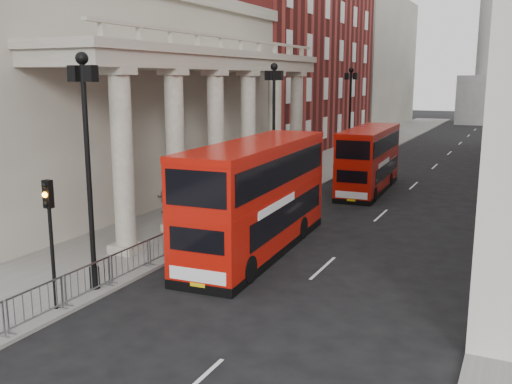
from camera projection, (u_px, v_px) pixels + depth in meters
ground at (19, 339)px, 16.81m from camera, size 260.00×260.00×0.00m
sidewalk_west at (297, 176)px, 44.62m from camera, size 6.00×140.00×0.12m
kerb at (333, 178)px, 43.38m from camera, size 0.20×140.00×0.14m
portico_building at (118, 103)px, 35.99m from camera, size 9.00×28.00×12.00m
brick_building at (294, 46)px, 61.57m from camera, size 9.00×32.00×22.00m
west_building_far at (369, 62)px, 90.10m from camera, size 9.00×30.00×20.00m
monument_column at (489, 25)px, 92.60m from camera, size 8.00×8.00×54.20m
lamp_post_south at (88, 157)px, 19.64m from camera, size 1.05×0.44×8.32m
lamp_post_mid at (274, 124)px, 33.80m from camera, size 1.05×0.44×8.32m
lamp_post_north at (350, 110)px, 47.97m from camera, size 1.05×0.44×8.32m
traffic_light at (50, 221)px, 18.16m from camera, size 0.28×0.33×4.30m
crowd_barriers at (64, 291)px, 18.79m from camera, size 0.50×18.75×1.10m
bus_near at (257, 195)px, 24.94m from camera, size 3.35×11.44×4.88m
bus_far at (369, 158)px, 38.63m from camera, size 2.85×10.01×4.28m
pedestrian_a at (227, 192)px, 33.51m from camera, size 0.63×0.43×1.70m
pedestrian_b at (165, 198)px, 31.99m from camera, size 1.05×0.98×1.72m
pedestrian_c at (209, 196)px, 32.16m from camera, size 0.92×0.60×1.87m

